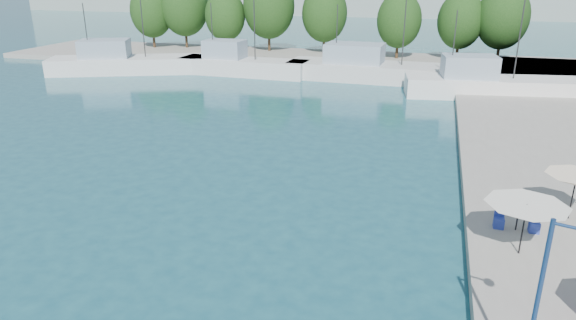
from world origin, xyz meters
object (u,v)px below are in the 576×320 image
(umbrella_white, at_px, (526,210))
(street_lamp, at_px, (557,280))
(trawler_04, at_px, (489,86))
(trawler_02, at_px, (240,65))
(umbrella_cream, at_px, (576,180))
(trawler_03, at_px, (377,70))
(trawler_01, at_px, (126,63))

(umbrella_white, relative_size, street_lamp, 0.62)
(umbrella_white, bearing_deg, trawler_04, 87.96)
(trawler_02, relative_size, umbrella_cream, 5.68)
(trawler_02, bearing_deg, umbrella_white, -52.21)
(trawler_02, bearing_deg, umbrella_cream, -46.29)
(trawler_02, xyz_separation_m, trawler_03, (15.33, 0.98, -0.00))
(trawler_03, xyz_separation_m, street_lamp, (9.32, -43.73, 3.02))
(trawler_01, xyz_separation_m, trawler_02, (13.13, 2.48, 0.00))
(trawler_04, bearing_deg, trawler_02, 163.25)
(trawler_02, bearing_deg, trawler_03, 5.75)
(trawler_02, distance_m, umbrella_white, 43.24)
(trawler_02, relative_size, trawler_04, 0.90)
(umbrella_cream, bearing_deg, trawler_04, 92.95)
(umbrella_white, distance_m, umbrella_cream, 4.63)
(umbrella_white, bearing_deg, trawler_01, 139.61)
(trawler_03, height_order, umbrella_cream, trawler_03)
(trawler_03, height_order, umbrella_white, trawler_03)
(trawler_01, bearing_deg, trawler_02, -11.77)
(trawler_02, bearing_deg, street_lamp, -57.93)
(trawler_01, bearing_deg, trawler_03, -15.53)
(trawler_03, height_order, trawler_04, same)
(trawler_02, xyz_separation_m, street_lamp, (24.65, -42.75, 3.02))
(trawler_02, relative_size, trawler_03, 0.73)
(trawler_04, distance_m, street_lamp, 38.89)
(trawler_01, distance_m, trawler_02, 13.36)
(umbrella_cream, bearing_deg, street_lamp, -104.93)
(trawler_01, relative_size, trawler_04, 1.11)
(trawler_02, bearing_deg, trawler_01, -167.22)
(street_lamp, bearing_deg, umbrella_cream, 91.60)
(umbrella_cream, bearing_deg, trawler_02, 131.62)
(street_lamp, bearing_deg, trawler_03, 118.56)
(umbrella_white, bearing_deg, trawler_02, 125.69)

